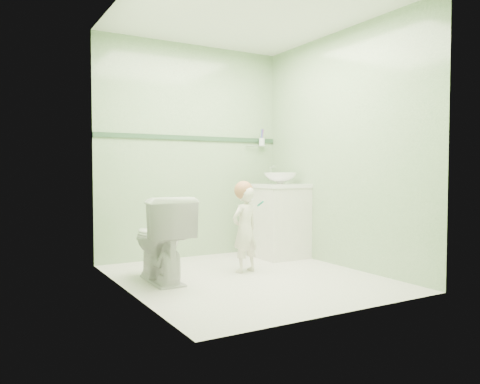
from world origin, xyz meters
TOP-DOWN VIEW (x-y plane):
  - ground at (0.00, 0.00)m, footprint 2.50×2.50m
  - room_shell at (0.00, 0.00)m, footprint 2.50×2.54m
  - trim_stripe at (0.00, 1.24)m, footprint 2.20×0.02m
  - vanity at (0.84, 0.70)m, footprint 0.52×0.50m
  - counter at (0.84, 0.70)m, footprint 0.54×0.52m
  - basin at (0.84, 0.70)m, footprint 0.37×0.37m
  - faucet at (0.84, 0.89)m, footprint 0.03×0.13m
  - cup_holder at (0.89, 1.18)m, footprint 0.26×0.07m
  - toilet at (-0.74, 0.27)m, footprint 0.44×0.75m
  - toddler at (0.10, 0.23)m, footprint 0.34×0.26m
  - hair_cap at (0.10, 0.25)m, footprint 0.18×0.18m
  - teal_toothbrush at (0.20, 0.13)m, footprint 0.11×0.14m

SIDE VIEW (x-z plane):
  - ground at x=0.00m, z-range 0.00..0.00m
  - toilet at x=-0.74m, z-range 0.00..0.76m
  - vanity at x=0.84m, z-range 0.00..0.80m
  - toddler at x=0.10m, z-range 0.00..0.82m
  - teal_toothbrush at x=0.20m, z-range 0.63..0.71m
  - hair_cap at x=0.10m, z-range 0.70..0.88m
  - counter at x=0.84m, z-range 0.79..0.83m
  - basin at x=0.84m, z-range 0.83..0.96m
  - faucet at x=0.84m, z-range 0.88..1.06m
  - room_shell at x=0.00m, z-range 0.00..2.40m
  - cup_holder at x=0.89m, z-range 1.23..1.44m
  - trim_stripe at x=0.00m, z-range 1.33..1.38m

